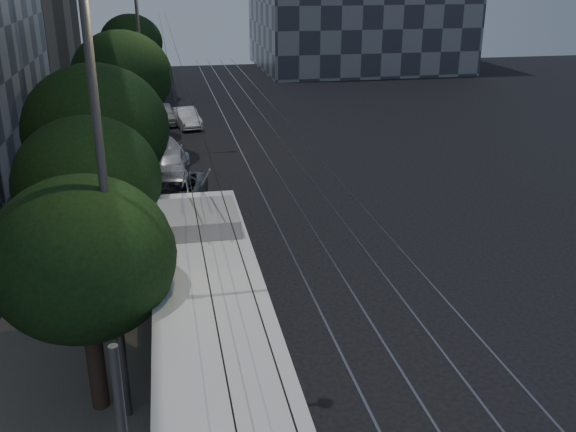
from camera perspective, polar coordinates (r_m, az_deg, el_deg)
The scene contains 18 objects.
ground at distance 21.08m, azimuth 2.50°, elevation -9.32°, with size 120.00×120.00×0.00m, color black.
sidewalk at distance 39.21m, azimuth -15.39°, elevation 4.67°, with size 5.00×90.00×0.15m, color slate.
tram_rails at distance 39.72m, azimuth -0.82°, elevation 5.54°, with size 4.52×90.00×0.02m.
overhead_wires at distance 38.31m, azimuth -12.07°, elevation 9.83°, with size 2.23×90.00×6.00m.
trolleybus at distance 17.42m, azimuth -7.01°, elevation -9.56°, with size 2.95×13.35×5.63m.
pickup_silver at distance 30.53m, azimuth -10.20°, elevation 1.89°, with size 2.61×5.67×1.57m, color #9B9CA2.
car_white_a at distance 35.86m, azimuth -10.32°, elevation 4.61°, with size 1.63×4.05×1.38m, color silver.
car_white_b at distance 39.08m, azimuth -10.76°, elevation 5.85°, with size 1.75×4.32×1.25m, color silver.
car_white_c at distance 47.18m, azimuth -9.03°, elevation 8.63°, with size 1.43×4.10×1.35m, color silver.
car_white_d at distance 48.61m, azimuth -11.01°, elevation 8.92°, with size 1.70×4.23×1.44m, color silver.
tree_0 at distance 15.84m, azimuth -17.77°, elevation -3.65°, with size 4.39×4.39×6.30m.
tree_1 at distance 22.36m, azimuth -17.35°, elevation 2.93°, with size 4.87×4.87×6.26m.
tree_2 at distance 26.60m, azimuth -16.66°, elevation 7.40°, with size 5.69×5.69×7.33m.
tree_3 at distance 38.62m, azimuth -14.55°, elevation 11.95°, with size 5.70×5.70×7.53m.
tree_4 at distance 43.84m, azimuth -14.20°, elevation 12.12°, with size 4.41×4.41×6.29m.
tree_5 at distance 57.37m, azimuth -13.76°, elevation 14.73°, with size 5.21×5.21×7.22m.
streetlamp_near at distance 14.46m, azimuth -14.54°, elevation 4.31°, with size 2.66×0.44×11.16m.
streetlamp_far at distance 39.28m, azimuth -12.43°, elevation 14.93°, with size 2.70×0.44×11.34m.
Camera 1 is at (-4.45, -17.62, 10.67)m, focal length 40.00 mm.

